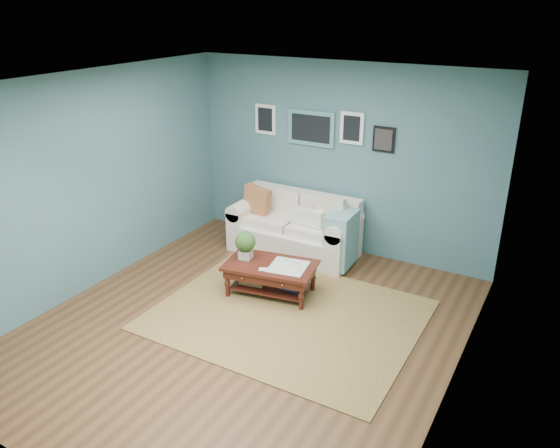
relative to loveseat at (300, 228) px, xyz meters
The scene contains 4 objects.
room_shell 2.22m from the loveseat, 79.44° to the right, with size 5.00×5.02×2.70m.
area_rug 1.75m from the loveseat, 67.18° to the right, with size 2.98×2.38×0.01m, color brown.
loveseat is the anchor object (origin of this frame).
coffee_table 1.25m from the loveseat, 81.99° to the right, with size 1.21×0.83×0.78m.
Camera 1 is at (2.94, -4.39, 3.46)m, focal length 35.00 mm.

